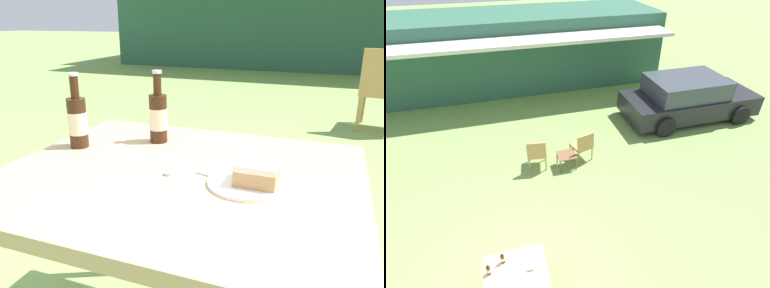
{
  "view_description": "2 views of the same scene",
  "coord_description": "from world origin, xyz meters",
  "views": [
    {
      "loc": [
        0.38,
        -0.9,
        1.15
      ],
      "look_at": [
        0.0,
        0.1,
        0.79
      ],
      "focal_mm": 35.0,
      "sensor_mm": 36.0,
      "label": 1
    },
    {
      "loc": [
        0.19,
        -2.9,
        5.06
      ],
      "look_at": [
        1.86,
        2.91,
        0.9
      ],
      "focal_mm": 28.0,
      "sensor_mm": 36.0,
      "label": 2
    }
  ],
  "objects": [
    {
      "name": "cola_bottle_far",
      "position": [
        -0.4,
        0.08,
        0.83
      ],
      "size": [
        0.06,
        0.06,
        0.25
      ],
      "color": "#381E0F",
      "rests_on": "patio_table"
    },
    {
      "name": "loose_bottle_cap",
      "position": [
        -0.02,
        -0.03,
        0.75
      ],
      "size": [
        0.03,
        0.03,
        0.01
      ],
      "color": "silver",
      "rests_on": "patio_table"
    },
    {
      "name": "cola_bottle_near",
      "position": [
        -0.17,
        0.22,
        0.83
      ],
      "size": [
        0.06,
        0.06,
        0.25
      ],
      "color": "#381E0F",
      "rests_on": "patio_table"
    },
    {
      "name": "cabin_building",
      "position": [
        0.91,
        9.53,
        1.39
      ],
      "size": [
        11.79,
        4.59,
        2.75
      ],
      "color": "#2D5B47",
      "rests_on": "ground_plane"
    },
    {
      "name": "cake_on_plate",
      "position": [
        0.21,
        -0.03,
        0.77
      ],
      "size": [
        0.2,
        0.2,
        0.07
      ],
      "color": "white",
      "rests_on": "patio_table"
    },
    {
      "name": "fork",
      "position": [
        0.13,
        -0.01,
        0.75
      ],
      "size": [
        0.16,
        0.05,
        0.01
      ],
      "color": "silver",
      "rests_on": "patio_table"
    },
    {
      "name": "patio_table",
      "position": [
        0.0,
        0.0,
        0.68
      ],
      "size": [
        1.0,
        0.84,
        0.74
      ],
      "color": "tan",
      "rests_on": "ground_plane"
    }
  ]
}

